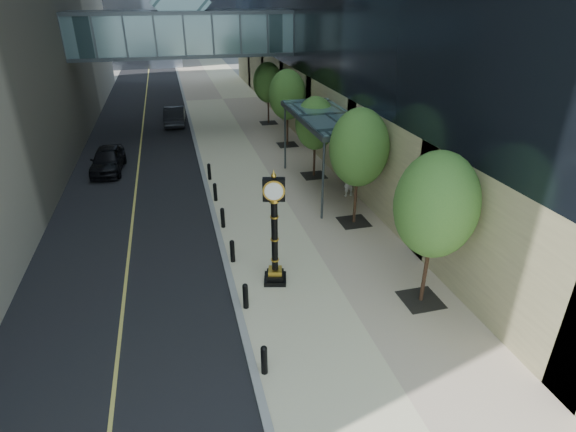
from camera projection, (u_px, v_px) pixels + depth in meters
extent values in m
plane|color=gray|center=(362.00, 381.00, 13.14)|extent=(320.00, 320.00, 0.00)
cube|color=black|center=(145.00, 103.00, 46.19)|extent=(8.00, 180.00, 0.02)
cube|color=beige|center=(223.00, 99.00, 48.00)|extent=(8.00, 180.00, 0.06)
cube|color=gray|center=(185.00, 101.00, 47.09)|extent=(0.25, 180.00, 0.07)
cube|color=slate|center=(183.00, 33.00, 33.37)|extent=(17.00, 4.00, 3.00)
cube|color=#383F44|center=(185.00, 54.00, 34.01)|extent=(17.00, 4.20, 0.25)
cube|color=#383F44|center=(181.00, 12.00, 32.72)|extent=(17.00, 4.20, 0.25)
cube|color=slate|center=(180.00, 2.00, 32.43)|extent=(4.24, 3.00, 4.24)
cube|color=#383F44|center=(325.00, 117.00, 24.18)|extent=(3.00, 8.00, 0.25)
cube|color=slate|center=(325.00, 114.00, 24.12)|extent=(2.80, 7.80, 0.06)
cylinder|color=#383F44|center=(323.00, 180.00, 21.62)|extent=(0.12, 0.12, 4.20)
cylinder|color=#383F44|center=(285.00, 138.00, 28.03)|extent=(0.12, 0.12, 4.20)
cylinder|color=black|center=(264.00, 361.00, 13.16)|extent=(0.20, 0.20, 0.90)
cylinder|color=black|center=(246.00, 297.00, 15.94)|extent=(0.20, 0.20, 0.90)
cylinder|color=black|center=(232.00, 252.00, 18.71)|extent=(0.20, 0.20, 0.90)
cylinder|color=black|center=(223.00, 219.00, 21.48)|extent=(0.20, 0.20, 0.90)
cylinder|color=black|center=(215.00, 193.00, 24.25)|extent=(0.20, 0.20, 0.90)
cylinder|color=black|center=(209.00, 172.00, 27.02)|extent=(0.20, 0.20, 0.90)
cube|color=black|center=(421.00, 300.00, 16.52)|extent=(1.40, 1.40, 0.02)
cylinder|color=#3B2719|center=(426.00, 265.00, 15.85)|extent=(0.14, 0.14, 3.03)
ellipsoid|color=#265820|center=(436.00, 205.00, 14.80)|extent=(2.78, 2.78, 3.70)
cube|color=black|center=(354.00, 222.00, 22.15)|extent=(1.40, 1.40, 0.02)
cylinder|color=#3B2719|center=(356.00, 194.00, 21.49)|extent=(0.14, 0.14, 2.99)
ellipsoid|color=#265820|center=(359.00, 148.00, 20.46)|extent=(2.74, 2.74, 3.65)
cube|color=black|center=(314.00, 175.00, 27.78)|extent=(1.40, 1.40, 0.02)
cylinder|color=#3B2719|center=(314.00, 156.00, 27.21)|extent=(0.14, 0.14, 2.58)
ellipsoid|color=#265820|center=(315.00, 123.00, 26.32)|extent=(2.36, 2.36, 3.15)
cube|color=black|center=(287.00, 145.00, 33.41)|extent=(1.40, 1.40, 0.02)
cylinder|color=#3B2719|center=(287.00, 126.00, 32.77)|extent=(0.14, 0.14, 2.89)
ellipsoid|color=#265820|center=(287.00, 95.00, 31.78)|extent=(2.65, 2.65, 3.53)
cube|color=black|center=(269.00, 123.00, 39.04)|extent=(1.40, 1.40, 0.02)
cylinder|color=#3B2719|center=(268.00, 107.00, 38.44)|extent=(0.14, 0.14, 2.69)
ellipsoid|color=#265820|center=(268.00, 83.00, 37.52)|extent=(2.47, 2.47, 3.29)
cube|color=black|center=(275.00, 279.00, 17.57)|extent=(1.03, 1.03, 0.19)
cube|color=black|center=(275.00, 275.00, 17.48)|extent=(0.80, 0.80, 0.19)
cube|color=gold|center=(275.00, 271.00, 17.40)|extent=(0.63, 0.63, 0.19)
cylinder|color=black|center=(275.00, 236.00, 16.71)|extent=(0.24, 0.24, 2.91)
cube|color=black|center=(274.00, 189.00, 15.87)|extent=(0.84, 0.48, 0.85)
cylinder|color=white|center=(273.00, 188.00, 16.01)|extent=(0.65, 0.20, 0.66)
cylinder|color=white|center=(275.00, 191.00, 15.73)|extent=(0.65, 0.20, 0.66)
sphere|color=gold|center=(274.00, 176.00, 15.64)|extent=(0.19, 0.19, 0.19)
imported|color=#AEAA9F|center=(349.00, 181.00, 24.62)|extent=(0.72, 0.54, 1.77)
imported|color=black|center=(108.00, 160.00, 28.26)|extent=(2.05, 4.58, 1.53)
imported|color=black|center=(175.00, 115.00, 38.45)|extent=(1.93, 4.86, 1.57)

